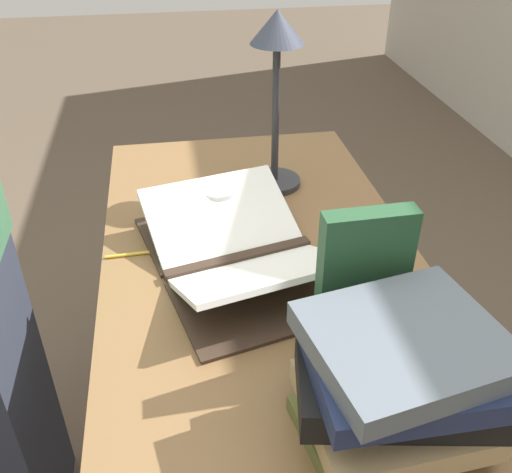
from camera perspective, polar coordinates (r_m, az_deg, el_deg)
reading_desk at (r=1.21m, az=1.28°, el=-8.46°), size 1.40×0.67×0.76m
open_book at (r=1.17m, az=-1.70°, el=-1.49°), size 0.55×0.43×0.10m
book_stack_tall at (r=0.83m, az=13.96°, el=-14.00°), size 0.26×0.30×0.19m
book_standing_upright at (r=0.92m, az=10.56°, el=-4.95°), size 0.04×0.15×0.27m
reading_lamp at (r=1.35m, az=2.07°, el=16.67°), size 0.13×0.13×0.43m
coffee_mug at (r=1.31m, az=-3.69°, el=3.30°), size 0.10×0.10×0.08m
pencil at (r=1.23m, az=-11.27°, el=-1.63°), size 0.01×0.16×0.01m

